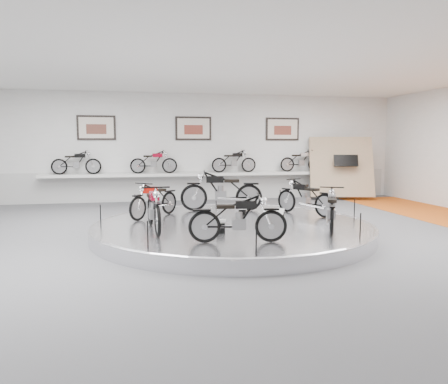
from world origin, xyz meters
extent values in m
plane|color=#515254|center=(0.00, 0.00, 0.00)|extent=(16.00, 16.00, 0.00)
plane|color=white|center=(0.00, 0.00, 4.00)|extent=(16.00, 16.00, 0.00)
plane|color=white|center=(0.00, 7.00, 2.00)|extent=(16.00, 0.00, 16.00)
cube|color=#BCBCBA|center=(0.00, 6.98, 0.55)|extent=(15.68, 0.04, 1.10)
cylinder|color=silver|center=(0.00, 0.30, 0.15)|extent=(6.40, 6.40, 0.30)
torus|color=#B2B2BA|center=(0.00, 0.30, 0.27)|extent=(6.40, 6.40, 0.10)
cube|color=silver|center=(0.00, 6.70, 1.00)|extent=(11.00, 0.55, 0.10)
cube|color=beige|center=(-3.50, 6.96, 2.70)|extent=(1.35, 0.06, 0.88)
cube|color=beige|center=(0.00, 6.96, 2.70)|extent=(1.35, 0.06, 0.88)
cube|color=beige|center=(3.50, 6.96, 2.70)|extent=(1.35, 0.06, 0.88)
cube|color=tan|center=(5.60, 6.10, 1.25)|extent=(2.56, 1.52, 2.30)
camera|label=1|loc=(-2.20, -9.40, 2.11)|focal=35.00mm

